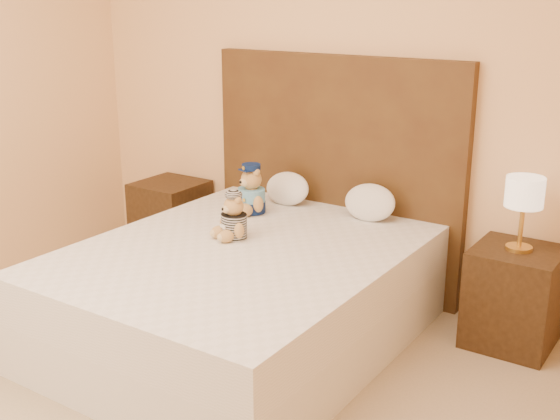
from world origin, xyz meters
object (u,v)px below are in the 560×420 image
object	(u,v)px
lamp	(524,196)
nightstand_right	(514,297)
teddy_police	(251,189)
bed	(242,295)
nightstand_left	(171,219)
pillow_left	(287,187)
pillow_right	(370,201)
teddy_prisoner	(234,216)

from	to	relation	value
lamp	nightstand_right	bearing A→B (deg)	0.00
lamp	teddy_police	world-z (taller)	lamp
bed	teddy_police	distance (m)	0.77
bed	nightstand_right	bearing A→B (deg)	32.62
bed	nightstand_left	size ratio (longest dim) A/B	3.64
nightstand_right	lamp	xyz separation A→B (m)	(-0.00, 0.00, 0.57)
bed	nightstand_left	xyz separation A→B (m)	(-1.25, 0.80, -0.00)
pillow_left	nightstand_right	bearing A→B (deg)	-1.15
pillow_left	pillow_right	xyz separation A→B (m)	(0.59, 0.00, 0.01)
bed	pillow_left	size ratio (longest dim) A/B	6.35
nightstand_left	pillow_right	world-z (taller)	pillow_right
nightstand_right	pillow_left	distance (m)	1.55
bed	teddy_prisoner	world-z (taller)	teddy_prisoner
teddy_police	pillow_right	size ratio (longest dim) A/B	0.93
nightstand_right	lamp	distance (m)	0.57
nightstand_right	bed	bearing A→B (deg)	-147.38
teddy_police	pillow_right	bearing A→B (deg)	41.38
bed	lamp	xyz separation A→B (m)	(1.25, 0.80, 0.57)
bed	nightstand_right	size ratio (longest dim) A/B	3.64
nightstand_left	teddy_prisoner	world-z (taller)	teddy_prisoner
lamp	pillow_right	world-z (taller)	lamp
nightstand_left	nightstand_right	size ratio (longest dim) A/B	1.00
bed	lamp	bearing A→B (deg)	32.62
nightstand_right	pillow_left	size ratio (longest dim) A/B	1.75
lamp	pillow_right	distance (m)	0.92
lamp	teddy_prisoner	bearing A→B (deg)	-153.24
bed	nightstand_left	distance (m)	1.48
nightstand_left	pillow_left	size ratio (longest dim) A/B	1.75
nightstand_left	pillow_left	world-z (taller)	pillow_left
pillow_left	teddy_police	bearing A→B (deg)	-105.80
bed	teddy_prisoner	xyz separation A→B (m)	(-0.13, 0.10, 0.40)
bed	teddy_prisoner	distance (m)	0.44
teddy_prisoner	nightstand_right	bearing A→B (deg)	49.54
teddy_police	pillow_left	distance (m)	0.30
teddy_prisoner	pillow_left	size ratio (longest dim) A/B	0.82
nightstand_right	pillow_left	xyz separation A→B (m)	(-1.50, 0.03, 0.39)
bed	lamp	world-z (taller)	lamp
bed	pillow_left	world-z (taller)	pillow_left
lamp	pillow_right	bearing A→B (deg)	178.10
pillow_right	teddy_prisoner	bearing A→B (deg)	-123.15
bed	teddy_police	world-z (taller)	teddy_police
nightstand_left	teddy_prisoner	bearing A→B (deg)	-31.78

